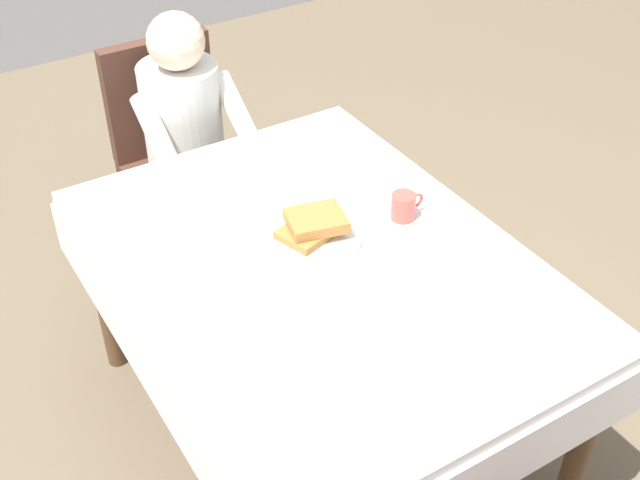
% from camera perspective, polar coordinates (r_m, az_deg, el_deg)
% --- Properties ---
extents(ground_plane, '(14.00, 14.00, 0.00)m').
position_cam_1_polar(ground_plane, '(2.89, -0.05, -12.95)').
color(ground_plane, brown).
extents(dining_table_main, '(1.12, 1.52, 0.74)m').
position_cam_1_polar(dining_table_main, '(2.42, -0.06, -3.11)').
color(dining_table_main, white).
rests_on(dining_table_main, ground).
extents(chair_diner, '(0.44, 0.45, 0.93)m').
position_cam_1_polar(chair_diner, '(3.37, -10.06, 6.68)').
color(chair_diner, '#4C2D23').
rests_on(chair_diner, ground).
extents(diner_person, '(0.40, 0.43, 1.12)m').
position_cam_1_polar(diner_person, '(3.17, -9.20, 7.63)').
color(diner_person, silver).
rests_on(diner_person, ground).
extents(plate_breakfast, '(0.28, 0.28, 0.02)m').
position_cam_1_polar(plate_breakfast, '(2.43, -0.39, 0.14)').
color(plate_breakfast, white).
rests_on(plate_breakfast, dining_table_main).
extents(breakfast_stack, '(0.22, 0.18, 0.06)m').
position_cam_1_polar(breakfast_stack, '(2.42, -0.47, 1.07)').
color(breakfast_stack, '#A36B33').
rests_on(breakfast_stack, plate_breakfast).
extents(cup_coffee, '(0.11, 0.08, 0.08)m').
position_cam_1_polar(cup_coffee, '(2.52, 5.84, 2.35)').
color(cup_coffee, '#B24C42').
rests_on(cup_coffee, dining_table_main).
extents(syrup_pitcher, '(0.08, 0.08, 0.07)m').
position_cam_1_polar(syrup_pitcher, '(2.37, -7.58, -0.52)').
color(syrup_pitcher, silver).
rests_on(syrup_pitcher, dining_table_main).
extents(fork_left_of_plate, '(0.02, 0.18, 0.00)m').
position_cam_1_polar(fork_left_of_plate, '(2.35, -4.09, -1.69)').
color(fork_left_of_plate, silver).
rests_on(fork_left_of_plate, dining_table_main).
extents(knife_right_of_plate, '(0.03, 0.20, 0.00)m').
position_cam_1_polar(knife_right_of_plate, '(2.51, 3.56, 1.19)').
color(knife_right_of_plate, silver).
rests_on(knife_right_of_plate, dining_table_main).
extents(spoon_near_edge, '(0.15, 0.05, 0.00)m').
position_cam_1_polar(spoon_near_edge, '(2.24, 3.94, -4.10)').
color(spoon_near_edge, silver).
rests_on(spoon_near_edge, dining_table_main).
extents(napkin_folded, '(0.18, 0.13, 0.01)m').
position_cam_1_polar(napkin_folded, '(2.20, -3.60, -4.91)').
color(napkin_folded, white).
rests_on(napkin_folded, dining_table_main).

